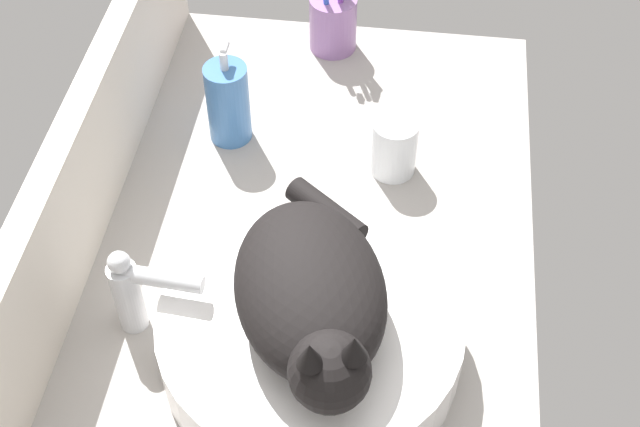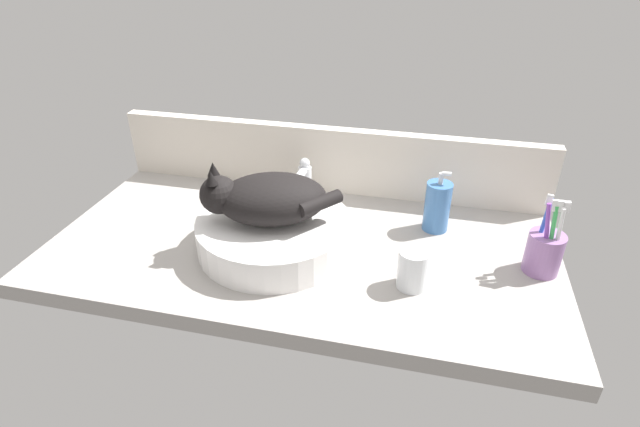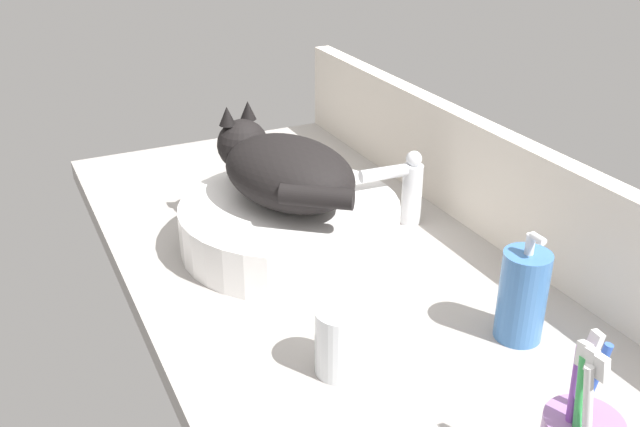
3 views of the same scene
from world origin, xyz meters
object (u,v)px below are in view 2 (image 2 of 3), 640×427
at_px(sink_basin, 274,233).
at_px(toothbrush_cup, 544,251).
at_px(cat, 266,198).
at_px(faucet, 304,181).
at_px(soap_dispenser, 437,206).
at_px(water_glass, 413,271).

relative_size(sink_basin, toothbrush_cup, 1.95).
bearing_deg(cat, faucet, 82.65).
height_order(cat, soap_dispenser, cat).
relative_size(soap_dispenser, toothbrush_cup, 0.86).
bearing_deg(faucet, water_glass, -42.65).
relative_size(faucet, water_glass, 1.52).
bearing_deg(sink_basin, faucet, 85.84).
distance_m(cat, soap_dispenser, 0.43).
bearing_deg(cat, soap_dispenser, 24.89).
distance_m(cat, faucet, 0.23).
distance_m(cat, toothbrush_cup, 0.63).
bearing_deg(water_glass, toothbrush_cup, 23.63).
distance_m(faucet, water_glass, 0.43).
xyz_separation_m(faucet, soap_dispenser, (0.36, -0.04, -0.01)).
distance_m(faucet, soap_dispenser, 0.36).
relative_size(cat, water_glass, 3.53).
bearing_deg(toothbrush_cup, cat, -175.36).
xyz_separation_m(sink_basin, cat, (-0.01, -0.00, 0.10)).
distance_m(soap_dispenser, water_glass, 0.25).
xyz_separation_m(cat, faucet, (0.03, 0.22, -0.06)).
relative_size(toothbrush_cup, water_glass, 2.09).
height_order(soap_dispenser, toothbrush_cup, toothbrush_cup).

